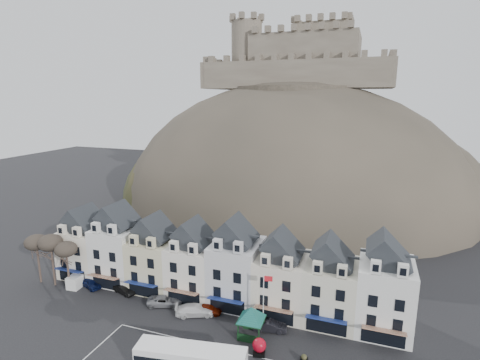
% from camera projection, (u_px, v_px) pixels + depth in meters
% --- Properties ---
extents(townhouse_terrace, '(54.40, 9.35, 11.80)m').
position_uv_depth(townhouse_terrace, '(216.00, 264.00, 56.02)').
color(townhouse_terrace, white).
rests_on(townhouse_terrace, ground).
extents(castle_hill, '(100.00, 76.00, 68.00)m').
position_uv_depth(castle_hill, '(294.00, 204.00, 105.53)').
color(castle_hill, '#38342B').
rests_on(castle_hill, ground).
extents(castle, '(50.20, 22.20, 22.00)m').
position_uv_depth(castle, '(301.00, 58.00, 103.44)').
color(castle, brown).
rests_on(castle, ground).
extents(tree_left_far, '(3.61, 3.61, 8.24)m').
position_uv_depth(tree_left_far, '(36.00, 243.00, 60.14)').
color(tree_left_far, '#3A2C24').
rests_on(tree_left_far, ground).
extents(tree_left_mid, '(3.78, 3.78, 8.64)m').
position_uv_depth(tree_left_mid, '(50.00, 243.00, 59.09)').
color(tree_left_mid, '#3A2C24').
rests_on(tree_left_mid, ground).
extents(tree_left_near, '(3.43, 3.43, 7.84)m').
position_uv_depth(tree_left_near, '(66.00, 250.00, 58.26)').
color(tree_left_near, '#3A2C24').
rests_on(tree_left_near, ground).
extents(bus, '(12.45, 4.67, 3.43)m').
position_uv_depth(bus, '(191.00, 360.00, 40.61)').
color(bus, '#262628').
rests_on(bus, ground).
extents(bus_shelter, '(6.50, 6.50, 4.13)m').
position_uv_depth(bus_shelter, '(251.00, 314.00, 46.97)').
color(bus_shelter, black).
rests_on(bus_shelter, ground).
extents(red_buoy, '(1.66, 1.66, 2.05)m').
position_uv_depth(red_buoy, '(259.00, 346.00, 44.15)').
color(red_buoy, black).
rests_on(red_buoy, ground).
extents(flagpole, '(1.17, 0.23, 8.11)m').
position_uv_depth(flagpole, '(264.00, 299.00, 47.71)').
color(flagpole, silver).
rests_on(flagpole, ground).
extents(white_van, '(2.28, 4.51, 1.99)m').
position_uv_depth(white_van, '(80.00, 279.00, 60.64)').
color(white_van, silver).
rests_on(white_van, ground).
extents(planter_west, '(1.03, 0.67, 0.96)m').
position_uv_depth(planter_west, '(304.00, 358.00, 42.99)').
color(planter_west, black).
rests_on(planter_west, ground).
extents(car_navy, '(4.58, 3.12, 1.45)m').
position_uv_depth(car_navy, '(91.00, 283.00, 59.77)').
color(car_navy, '#0B143B').
rests_on(car_navy, ground).
extents(car_black, '(4.28, 2.56, 1.33)m').
position_uv_depth(car_black, '(124.00, 290.00, 57.91)').
color(car_black, black).
rests_on(car_black, ground).
extents(car_silver, '(5.45, 3.88, 1.40)m').
position_uv_depth(car_silver, '(165.00, 301.00, 54.65)').
color(car_silver, gray).
rests_on(car_silver, ground).
extents(car_white, '(5.85, 4.26, 1.57)m').
position_uv_depth(car_white, '(195.00, 310.00, 52.18)').
color(car_white, white).
rests_on(car_white, ground).
extents(car_maroon, '(3.89, 1.89, 1.28)m').
position_uv_depth(car_maroon, '(208.00, 309.00, 52.62)').
color(car_maroon, '#641605').
rests_on(car_maroon, ground).
extents(car_charcoal, '(4.62, 2.34, 1.45)m').
position_uv_depth(car_charcoal, '(270.00, 326.00, 48.65)').
color(car_charcoal, black).
rests_on(car_charcoal, ground).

